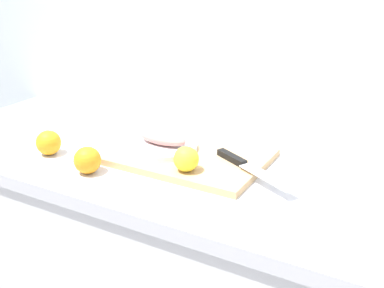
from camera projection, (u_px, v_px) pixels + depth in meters
back_wall at (268, 28)px, 1.41m from camera, size 3.20×0.05×2.50m
cutting_board at (192, 157)px, 1.35m from camera, size 0.42×0.32×0.02m
white_plate at (163, 146)px, 1.38m from camera, size 0.20×0.20×0.01m
fish_fillet at (163, 138)px, 1.37m from camera, size 0.15×0.07×0.04m
chef_knife at (244, 164)px, 1.26m from camera, size 0.27×0.16×0.02m
lemon_0 at (186, 159)px, 1.23m from camera, size 0.07×0.07×0.07m
orange_0 at (87, 160)px, 1.26m from camera, size 0.07×0.07×0.07m
orange_1 at (49, 143)px, 1.38m from camera, size 0.07×0.07×0.07m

